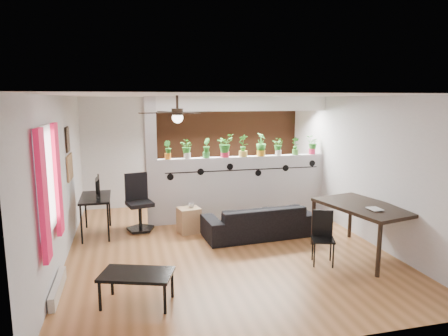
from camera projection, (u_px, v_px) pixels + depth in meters
room_shell at (223, 173)px, 6.79m from camera, size 6.30×7.10×2.90m
partition_wall at (243, 188)px, 8.52m from camera, size 3.60×0.18×1.35m
ceiling_header at (244, 104)px, 8.22m from camera, size 3.60×0.18×0.30m
pier_column at (151, 162)px, 7.96m from camera, size 0.22×0.20×2.60m
brick_panel at (226, 150)px, 9.82m from camera, size 3.90×0.05×2.60m
vine_decal at (244, 170)px, 8.36m from camera, size 3.31×0.01×0.30m
window_assembly at (48, 182)px, 5.00m from camera, size 0.09×1.30×1.55m
baseboard_heater at (58, 288)px, 5.25m from camera, size 0.08×1.00×0.18m
corkboard at (70, 167)px, 7.08m from camera, size 0.03×0.60×0.45m
framed_art at (67, 139)px, 6.95m from camera, size 0.03×0.34×0.44m
ceiling_fan at (177, 114)px, 6.14m from camera, size 1.19×1.19×0.43m
potted_plant_0 at (168, 149)px, 8.00m from camera, size 0.23×0.23×0.37m
potted_plant_1 at (187, 148)px, 8.09m from camera, size 0.25×0.26×0.40m
potted_plant_2 at (206, 147)px, 8.18m from camera, size 0.17×0.21×0.40m
potted_plant_3 at (225, 145)px, 8.27m from camera, size 0.33×0.31×0.49m
potted_plant_4 at (243, 145)px, 8.37m from camera, size 0.28×0.24×0.47m
potted_plant_5 at (261, 144)px, 8.46m from camera, size 0.31×0.33×0.49m
potted_plant_6 at (278, 146)px, 8.56m from camera, size 0.23×0.24×0.38m
potted_plant_7 at (295, 145)px, 8.65m from camera, size 0.24×0.21×0.39m
potted_plant_8 at (312, 144)px, 8.75m from camera, size 0.23×0.20×0.40m
sofa at (258, 221)px, 7.48m from camera, size 2.01×0.91×0.57m
cube_shelf at (189, 220)px, 7.68m from camera, size 0.46×0.42×0.49m
cup at (191, 205)px, 7.64m from camera, size 0.15×0.15×0.09m
computer_desk at (95, 200)px, 7.49m from camera, size 0.55×1.03×0.74m
monitor at (96, 190)px, 7.61m from camera, size 0.34×0.08×0.19m
office_chair at (139, 206)px, 7.77m from camera, size 0.57×0.57×1.10m
dining_table at (364, 210)px, 6.50m from camera, size 1.25×1.71×0.85m
book at (370, 210)px, 6.17m from camera, size 0.18×0.24×0.02m
folding_chair at (323, 232)px, 6.23m from camera, size 0.43×0.43×0.83m
coffee_table at (137, 276)px, 4.96m from camera, size 0.99×0.75×0.41m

